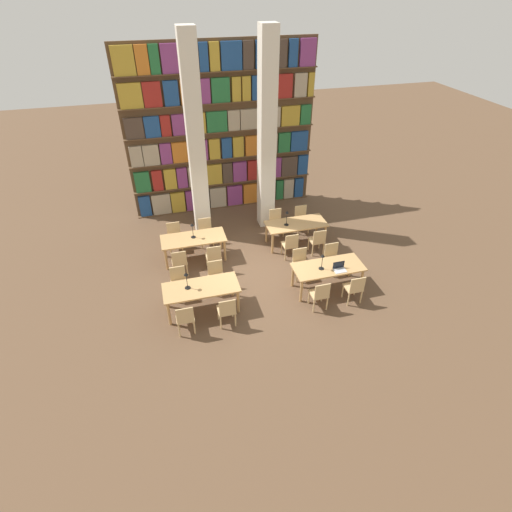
{
  "coord_description": "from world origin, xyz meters",
  "views": [
    {
      "loc": [
        -2.33,
        -8.76,
        7.06
      ],
      "look_at": [
        0.0,
        -0.12,
        0.67
      ],
      "focal_mm": 28.0,
      "sensor_mm": 36.0,
      "label": 1
    }
  ],
  "objects_px": {
    "chair_6": "(354,288)",
    "chair_5": "(301,263)",
    "chair_9": "(175,236)",
    "chair_4": "(320,294)",
    "laptop": "(340,269)",
    "chair_12": "(290,245)",
    "chair_2": "(227,310)",
    "desk_lamp_2": "(192,228)",
    "desk_lamp_1": "(322,259)",
    "chair_8": "(179,262)",
    "desk_lamp_0": "(186,278)",
    "reading_table_3": "(296,226)",
    "chair_15": "(301,218)",
    "reading_table_0": "(201,290)",
    "pillar_center": "(267,137)",
    "chair_1": "(179,282)",
    "chair_13": "(276,222)",
    "chair_0": "(185,318)",
    "chair_7": "(332,257)",
    "reading_table_1": "(328,269)",
    "reading_table_2": "(194,240)",
    "chair_10": "(214,256)",
    "chair_3": "(216,276)",
    "chair_14": "(318,240)",
    "chair_11": "(206,231)",
    "pillar_left": "(196,143)"
  },
  "relations": [
    {
      "from": "chair_0",
      "to": "chair_2",
      "type": "distance_m",
      "value": 0.99
    },
    {
      "from": "chair_15",
      "to": "chair_10",
      "type": "bearing_deg",
      "value": 23.6
    },
    {
      "from": "chair_2",
      "to": "desk_lamp_2",
      "type": "height_order",
      "value": "desk_lamp_2"
    },
    {
      "from": "reading_table_3",
      "to": "chair_13",
      "type": "distance_m",
      "value": 0.83
    },
    {
      "from": "desk_lamp_2",
      "to": "chair_12",
      "type": "relative_size",
      "value": 0.54
    },
    {
      "from": "desk_lamp_2",
      "to": "chair_5",
      "type": "bearing_deg",
      "value": -31.03
    },
    {
      "from": "chair_4",
      "to": "reading_table_2",
      "type": "height_order",
      "value": "chair_4"
    },
    {
      "from": "desk_lamp_1",
      "to": "chair_8",
      "type": "bearing_deg",
      "value": 154.79
    },
    {
      "from": "chair_10",
      "to": "chair_11",
      "type": "bearing_deg",
      "value": 90.0
    },
    {
      "from": "reading_table_3",
      "to": "chair_15",
      "type": "relative_size",
      "value": 2.15
    },
    {
      "from": "chair_9",
      "to": "chair_6",
      "type": "bearing_deg",
      "value": 138.65
    },
    {
      "from": "chair_14",
      "to": "reading_table_0",
      "type": "bearing_deg",
      "value": -157.13
    },
    {
      "from": "laptop",
      "to": "desk_lamp_2",
      "type": "relative_size",
      "value": 0.68
    },
    {
      "from": "chair_6",
      "to": "chair_5",
      "type": "bearing_deg",
      "value": 124.45
    },
    {
      "from": "chair_9",
      "to": "chair_12",
      "type": "xyz_separation_m",
      "value": [
        3.27,
        -1.38,
        0.0
      ]
    },
    {
      "from": "reading_table_0",
      "to": "chair_9",
      "type": "bearing_deg",
      "value": 97.35
    },
    {
      "from": "desk_lamp_0",
      "to": "chair_5",
      "type": "xyz_separation_m",
      "value": [
        3.18,
        0.61,
        -0.59
      ]
    },
    {
      "from": "chair_1",
      "to": "chair_14",
      "type": "relative_size",
      "value": 1.0
    },
    {
      "from": "chair_4",
      "to": "chair_14",
      "type": "bearing_deg",
      "value": 69.05
    },
    {
      "from": "desk_lamp_0",
      "to": "reading_table_1",
      "type": "xyz_separation_m",
      "value": [
        3.69,
        -0.08,
        -0.41
      ]
    },
    {
      "from": "desk_lamp_1",
      "to": "chair_12",
      "type": "distance_m",
      "value": 1.78
    },
    {
      "from": "desk_lamp_1",
      "to": "chair_15",
      "type": "relative_size",
      "value": 0.53
    },
    {
      "from": "chair_13",
      "to": "pillar_center",
      "type": "bearing_deg",
      "value": -80.61
    },
    {
      "from": "reading_table_1",
      "to": "chair_14",
      "type": "xyz_separation_m",
      "value": [
        0.38,
        1.62,
        -0.18
      ]
    },
    {
      "from": "chair_15",
      "to": "chair_12",
      "type": "bearing_deg",
      "value": 57.86
    },
    {
      "from": "chair_0",
      "to": "chair_7",
      "type": "bearing_deg",
      "value": 17.35
    },
    {
      "from": "chair_8",
      "to": "desk_lamp_0",
      "type": "bearing_deg",
      "value": -87.57
    },
    {
      "from": "chair_15",
      "to": "reading_table_2",
      "type": "bearing_deg",
      "value": 10.79
    },
    {
      "from": "chair_1",
      "to": "chair_5",
      "type": "distance_m",
      "value": 3.36
    },
    {
      "from": "chair_3",
      "to": "chair_5",
      "type": "distance_m",
      "value": 2.37
    },
    {
      "from": "chair_4",
      "to": "desk_lamp_2",
      "type": "bearing_deg",
      "value": 132.08
    },
    {
      "from": "chair_6",
      "to": "laptop",
      "type": "xyz_separation_m",
      "value": [
        -0.23,
        0.48,
        0.31
      ]
    },
    {
      "from": "pillar_left",
      "to": "chair_10",
      "type": "xyz_separation_m",
      "value": [
        -0.02,
        -2.16,
        -2.53
      ]
    },
    {
      "from": "reading_table_3",
      "to": "chair_0",
      "type": "bearing_deg",
      "value": -142.01
    },
    {
      "from": "chair_2",
      "to": "reading_table_1",
      "type": "relative_size",
      "value": 0.46
    },
    {
      "from": "chair_4",
      "to": "chair_10",
      "type": "height_order",
      "value": "same"
    },
    {
      "from": "chair_9",
      "to": "chair_4",
      "type": "bearing_deg",
      "value": 131.33
    },
    {
      "from": "desk_lamp_0",
      "to": "reading_table_3",
      "type": "height_order",
      "value": "desk_lamp_0"
    },
    {
      "from": "reading_table_1",
      "to": "chair_4",
      "type": "bearing_deg",
      "value": -126.01
    },
    {
      "from": "reading_table_0",
      "to": "chair_0",
      "type": "xyz_separation_m",
      "value": [
        -0.5,
        -0.69,
        -0.18
      ]
    },
    {
      "from": "chair_1",
      "to": "chair_9",
      "type": "bearing_deg",
      "value": -92.86
    },
    {
      "from": "chair_1",
      "to": "chair_15",
      "type": "xyz_separation_m",
      "value": [
        4.25,
        2.27,
        0.0
      ]
    },
    {
      "from": "chair_4",
      "to": "chair_11",
      "type": "relative_size",
      "value": 1.0
    },
    {
      "from": "laptop",
      "to": "chair_12",
      "type": "distance_m",
      "value": 1.99
    },
    {
      "from": "chair_4",
      "to": "chair_15",
      "type": "relative_size",
      "value": 1.0
    },
    {
      "from": "chair_11",
      "to": "chair_6",
      "type": "bearing_deg",
      "value": 131.17
    },
    {
      "from": "chair_6",
      "to": "chair_7",
      "type": "height_order",
      "value": "same"
    },
    {
      "from": "pillar_left",
      "to": "chair_6",
      "type": "relative_size",
      "value": 6.91
    },
    {
      "from": "pillar_center",
      "to": "chair_1",
      "type": "bearing_deg",
      "value": -136.8
    },
    {
      "from": "chair_4",
      "to": "chair_10",
      "type": "distance_m",
      "value": 3.25
    }
  ]
}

